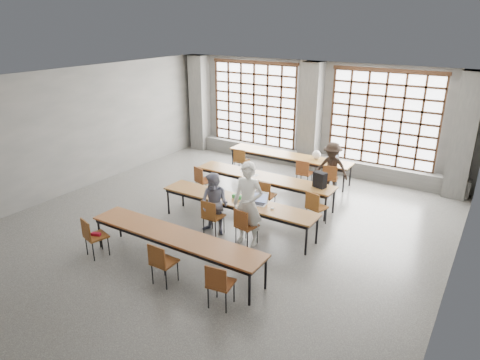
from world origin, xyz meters
name	(u,v)px	position (x,y,z in m)	size (l,w,h in m)	color
floor	(220,228)	(0.00, 0.00, 0.00)	(11.00, 11.00, 0.00)	#464644
ceiling	(217,81)	(0.00, 0.00, 3.50)	(11.00, 11.00, 0.00)	silver
wall_back	(314,116)	(0.00, 5.50, 1.75)	(10.00, 10.00, 0.00)	#595957
wall_left	(75,130)	(-5.00, 0.00, 1.75)	(11.00, 11.00, 0.00)	#595957
wall_right	(461,208)	(5.00, 0.00, 1.75)	(11.00, 11.00, 0.00)	#595957
column_left	(200,103)	(-4.50, 5.22, 1.75)	(0.60, 0.55, 3.50)	#525250
column_mid	(311,117)	(0.00, 5.22, 1.75)	(0.60, 0.55, 3.50)	#525250
column_right	(464,136)	(4.50, 5.22, 1.75)	(0.60, 0.55, 3.50)	#525250
window_left	(254,104)	(-2.25, 5.42, 1.90)	(3.32, 0.12, 3.00)	white
window_right	(383,120)	(2.25, 5.42, 1.90)	(3.32, 0.12, 3.00)	white
sill_ledge	(309,160)	(0.00, 5.30, 0.25)	(9.80, 0.35, 0.50)	#525250
desk_row_a	(289,157)	(-0.19, 4.10, 0.66)	(4.00, 0.70, 0.73)	brown
desk_row_b	(264,178)	(0.08, 2.00, 0.66)	(4.00, 0.70, 0.73)	brown
desk_row_c	(237,202)	(0.35, 0.25, 0.66)	(4.00, 0.70, 0.73)	brown
desk_row_d	(175,237)	(0.22, -1.86, 0.66)	(4.00, 0.70, 0.73)	brown
chair_back_left	(241,159)	(-1.58, 3.47, 0.54)	(0.48, 0.48, 0.88)	brown
chair_back_mid	(304,171)	(0.62, 3.47, 0.54)	(0.44, 0.44, 0.88)	maroon
chair_back_right	(330,176)	(1.43, 3.47, 0.54)	(0.51, 0.51, 0.88)	brown
chair_mid_left	(202,178)	(-1.55, 1.38, 0.54)	(0.53, 0.53, 0.88)	brown
chair_mid_centre	(265,193)	(0.48, 1.38, 0.54)	(0.45, 0.45, 0.88)	brown
chair_mid_right	(315,205)	(1.86, 1.38, 0.54)	(0.51, 0.51, 0.88)	brown
chair_front_left	(212,214)	(0.05, -0.38, 0.54)	(0.42, 0.43, 0.88)	brown
chair_front_right	(244,223)	(0.93, -0.37, 0.54)	(0.48, 0.49, 0.88)	maroon
chair_near_left	(92,234)	(-1.51, -2.49, 0.54)	(0.52, 0.52, 0.88)	brown
chair_near_mid	(161,260)	(0.42, -2.49, 0.54)	(0.43, 0.43, 0.88)	brown
chair_near_right	(219,282)	(1.73, -2.49, 0.54)	(0.48, 0.48, 0.88)	brown
student_male	(248,204)	(0.95, -0.25, 0.95)	(0.70, 0.46, 1.91)	white
student_female	(215,204)	(0.05, -0.25, 0.74)	(0.72, 0.56, 1.48)	#181C49
student_back	(332,168)	(1.41, 3.60, 0.75)	(0.97, 0.56, 1.50)	black
laptop_front	(259,201)	(0.89, 0.36, 0.79)	(0.40, 0.35, 0.26)	silver
laptop_back	(332,159)	(1.18, 4.21, 0.79)	(0.43, 0.38, 0.26)	silver
mouse	(272,208)	(1.30, 0.23, 0.75)	(0.10, 0.06, 0.04)	silver
green_box	(237,197)	(0.30, 0.33, 0.78)	(0.25, 0.09, 0.09)	green
phone	(241,203)	(0.53, 0.15, 0.74)	(0.13, 0.06, 0.01)	black
paper_sheet_a	(246,172)	(-0.52, 2.05, 0.73)	(0.30, 0.21, 0.00)	white
paper_sheet_b	(253,175)	(-0.22, 1.95, 0.73)	(0.30, 0.21, 0.00)	silver
backpack	(320,180)	(1.68, 2.05, 0.93)	(0.32, 0.20, 0.40)	black
plastic_bag	(317,155)	(0.71, 4.15, 0.87)	(0.26, 0.21, 0.29)	white
red_pouch	(96,234)	(-1.48, -2.41, 0.50)	(0.20, 0.08, 0.06)	maroon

